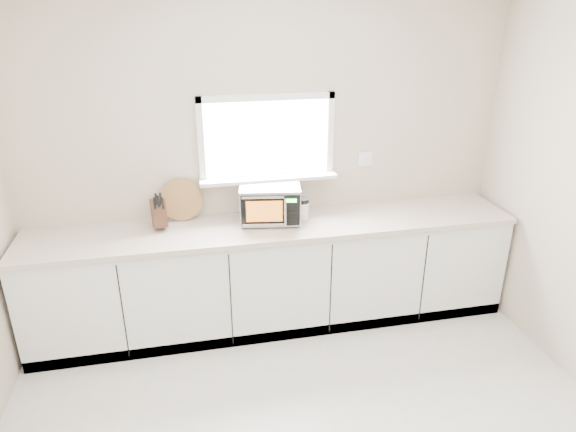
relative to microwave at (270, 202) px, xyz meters
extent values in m
cube|color=#B7A691|center=(0.02, 0.23, 0.27)|extent=(4.00, 0.02, 2.70)
cube|color=white|center=(0.02, 0.21, 0.47)|extent=(1.00, 0.02, 0.60)
cube|color=white|center=(0.02, 0.15, 0.15)|extent=(1.12, 0.16, 0.03)
cube|color=white|center=(0.02, 0.20, 0.80)|extent=(1.10, 0.04, 0.05)
cube|color=white|center=(0.02, 0.20, 0.15)|extent=(1.10, 0.04, 0.05)
cube|color=white|center=(-0.51, 0.20, 0.47)|extent=(0.05, 0.04, 0.70)
cube|color=white|center=(0.54, 0.20, 0.47)|extent=(0.05, 0.04, 0.70)
cube|color=white|center=(0.87, 0.22, 0.24)|extent=(0.12, 0.01, 0.12)
cube|color=silver|center=(0.02, -0.07, -0.64)|extent=(3.92, 0.60, 0.88)
cube|color=beige|center=(0.02, -0.08, -0.18)|extent=(3.92, 0.64, 0.04)
cylinder|color=black|center=(-0.22, -0.10, -0.15)|extent=(0.02, 0.02, 0.01)
cylinder|color=black|center=(-0.17, 0.18, -0.15)|extent=(0.02, 0.02, 0.01)
cylinder|color=black|center=(0.17, -0.16, -0.15)|extent=(0.02, 0.02, 0.01)
cylinder|color=black|center=(0.22, 0.12, -0.15)|extent=(0.02, 0.02, 0.01)
cube|color=#B9BCC1|center=(0.00, 0.01, 0.00)|extent=(0.52, 0.43, 0.28)
cube|color=black|center=(-0.03, -0.18, 0.00)|extent=(0.45, 0.08, 0.25)
cube|color=orange|center=(-0.08, -0.18, 0.00)|extent=(0.28, 0.05, 0.17)
cylinder|color=silver|center=(0.08, -0.22, 0.00)|extent=(0.02, 0.02, 0.22)
cube|color=black|center=(0.13, -0.21, 0.00)|extent=(0.11, 0.02, 0.24)
cube|color=#19FF33|center=(0.13, -0.21, 0.08)|extent=(0.08, 0.02, 0.03)
cube|color=silver|center=(0.00, 0.01, 0.14)|extent=(0.52, 0.43, 0.01)
cube|color=#4D2B1B|center=(-0.87, 0.04, -0.03)|extent=(0.14, 0.23, 0.25)
cube|color=black|center=(-0.89, -0.02, 0.07)|extent=(0.02, 0.04, 0.09)
cube|color=black|center=(-0.86, -0.01, 0.08)|extent=(0.02, 0.04, 0.09)
cube|color=black|center=(-0.83, -0.01, 0.06)|extent=(0.02, 0.04, 0.09)
cube|color=black|center=(-0.88, -0.02, 0.10)|extent=(0.02, 0.04, 0.09)
cube|color=black|center=(-0.84, -0.01, 0.10)|extent=(0.02, 0.04, 0.09)
cylinder|color=#99633B|center=(-0.70, 0.17, 0.01)|extent=(0.34, 0.08, 0.34)
cylinder|color=#B9BCC1|center=(0.25, -0.05, -0.08)|extent=(0.13, 0.13, 0.16)
cylinder|color=black|center=(0.25, -0.05, 0.02)|extent=(0.12, 0.12, 0.04)
camera|label=1|loc=(-0.65, -3.77, 1.49)|focal=32.00mm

